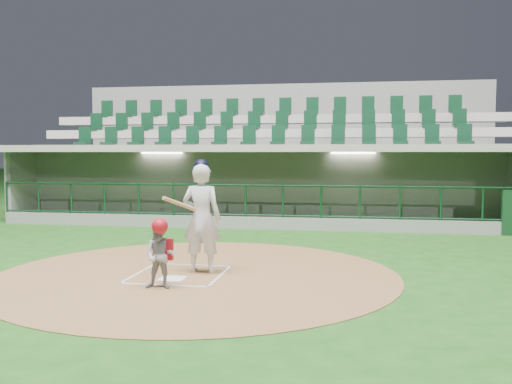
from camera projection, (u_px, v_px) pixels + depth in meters
ground at (184, 272)px, 10.46m from camera, size 120.00×120.00×0.00m
dirt_circle at (197, 274)px, 10.21m from camera, size 7.20×7.20×0.01m
home_plate at (172, 279)px, 9.77m from camera, size 0.43×0.43×0.02m
batter_box_chalk at (179, 274)px, 10.16m from camera, size 1.55×1.80×0.01m
dugout_structure at (259, 191)px, 18.07m from camera, size 16.40×3.70×3.00m
seating_deck at (271, 173)px, 21.08m from camera, size 17.00×6.72×5.15m
batter at (202, 217)px, 10.28m from camera, size 0.91×0.90×2.06m
catcher at (160, 253)px, 9.10m from camera, size 0.53×0.42×1.13m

